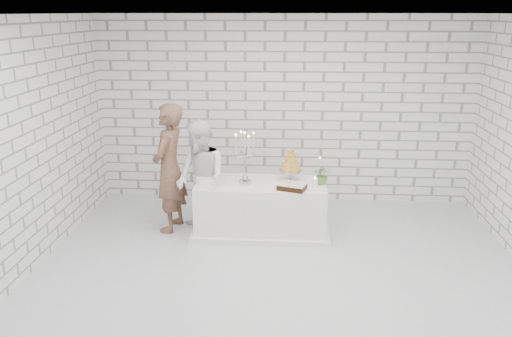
# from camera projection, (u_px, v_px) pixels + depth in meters

# --- Properties ---
(ground) EXTENTS (6.00, 5.00, 0.01)m
(ground) POSITION_uv_depth(u_px,v_px,m) (279.00, 270.00, 6.13)
(ground) COLOR silver
(ground) RESTS_ON ground
(ceiling) EXTENTS (6.00, 5.00, 0.01)m
(ceiling) POSITION_uv_depth(u_px,v_px,m) (283.00, 14.00, 5.23)
(ceiling) COLOR white
(ceiling) RESTS_ON ground
(wall_back) EXTENTS (6.00, 0.01, 3.00)m
(wall_back) POSITION_uv_depth(u_px,v_px,m) (284.00, 111.00, 8.06)
(wall_back) COLOR white
(wall_back) RESTS_ON ground
(wall_front) EXTENTS (6.00, 0.01, 3.00)m
(wall_front) POSITION_uv_depth(u_px,v_px,m) (273.00, 254.00, 3.30)
(wall_front) COLOR white
(wall_front) RESTS_ON ground
(wall_left) EXTENTS (0.01, 5.00, 3.00)m
(wall_left) POSITION_uv_depth(u_px,v_px,m) (25.00, 148.00, 5.87)
(wall_left) COLOR white
(wall_left) RESTS_ON ground
(cake_table) EXTENTS (1.80, 0.80, 0.75)m
(cake_table) POSITION_uv_depth(u_px,v_px,m) (261.00, 208.00, 7.08)
(cake_table) COLOR white
(cake_table) RESTS_ON ground
(groom) EXTENTS (0.54, 0.73, 1.84)m
(groom) POSITION_uv_depth(u_px,v_px,m) (169.00, 168.00, 7.04)
(groom) COLOR brown
(groom) RESTS_ON ground
(bride) EXTENTS (0.98, 1.01, 1.63)m
(bride) POSITION_uv_depth(u_px,v_px,m) (201.00, 179.00, 6.92)
(bride) COLOR white
(bride) RESTS_ON ground
(candelabra) EXTENTS (0.37, 0.37, 0.74)m
(candelabra) POSITION_uv_depth(u_px,v_px,m) (245.00, 158.00, 6.83)
(candelabra) COLOR #A3A3AD
(candelabra) RESTS_ON cake_table
(croquembouche) EXTENTS (0.36, 0.36, 0.48)m
(croquembouche) POSITION_uv_depth(u_px,v_px,m) (291.00, 164.00, 7.00)
(croquembouche) COLOR #A17223
(croquembouche) RESTS_ON cake_table
(chocolate_cake) EXTENTS (0.42, 0.35, 0.08)m
(chocolate_cake) POSITION_uv_depth(u_px,v_px,m) (292.00, 186.00, 6.69)
(chocolate_cake) COLOR black
(chocolate_cake) RESTS_ON cake_table
(pillar_candle) EXTENTS (0.09, 0.09, 0.12)m
(pillar_candle) POSITION_uv_depth(u_px,v_px,m) (315.00, 183.00, 6.78)
(pillar_candle) COLOR white
(pillar_candle) RESTS_ON cake_table
(extra_taper) EXTENTS (0.07, 0.07, 0.32)m
(extra_taper) POSITION_uv_depth(u_px,v_px,m) (320.00, 169.00, 7.03)
(extra_taper) COLOR beige
(extra_taper) RESTS_ON cake_table
(flowers) EXTENTS (0.27, 0.24, 0.27)m
(flowers) POSITION_uv_depth(u_px,v_px,m) (323.00, 175.00, 6.87)
(flowers) COLOR #457239
(flowers) RESTS_ON cake_table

